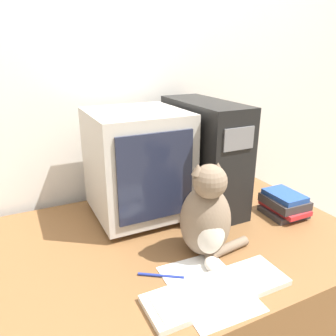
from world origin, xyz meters
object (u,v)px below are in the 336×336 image
at_px(crt_monitor, 138,164).
at_px(computer_tower, 203,155).
at_px(cat, 207,217).
at_px(pen, 161,276).
at_px(keyboard, 218,290).
at_px(book_stack, 284,204).

xyz_separation_m(crt_monitor, computer_tower, (0.30, -0.03, 0.00)).
height_order(computer_tower, cat, computer_tower).
distance_m(cat, pen, 0.24).
height_order(keyboard, pen, keyboard).
bearing_deg(book_stack, pen, -167.40).
bearing_deg(pen, keyboard, -49.06).
bearing_deg(pen, book_stack, 12.60).
distance_m(crt_monitor, computer_tower, 0.30).
relative_size(book_stack, pen, 1.53).
relative_size(computer_tower, cat, 1.39).
relative_size(computer_tower, pen, 3.75).
bearing_deg(computer_tower, book_stack, -43.56).
relative_size(keyboard, book_stack, 2.28).
bearing_deg(computer_tower, keyboard, -117.14).
bearing_deg(keyboard, cat, 68.25).
height_order(computer_tower, pen, computer_tower).
relative_size(crt_monitor, keyboard, 1.02).
bearing_deg(book_stack, keyboard, -152.05).
bearing_deg(crt_monitor, pen, -102.25).
height_order(computer_tower, keyboard, computer_tower).
bearing_deg(crt_monitor, book_stack, -26.09).
distance_m(book_stack, pen, 0.66).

